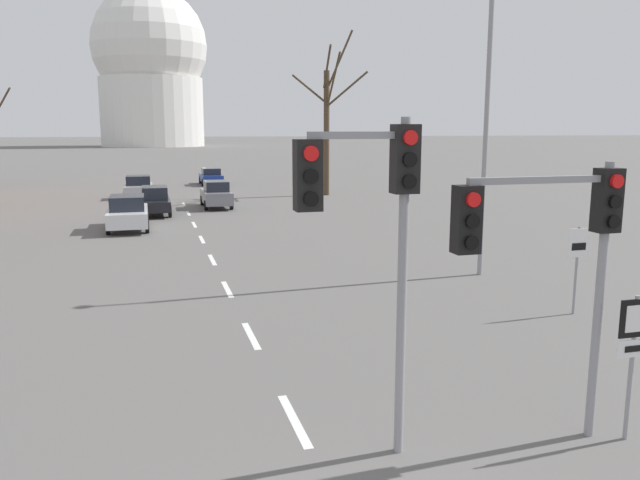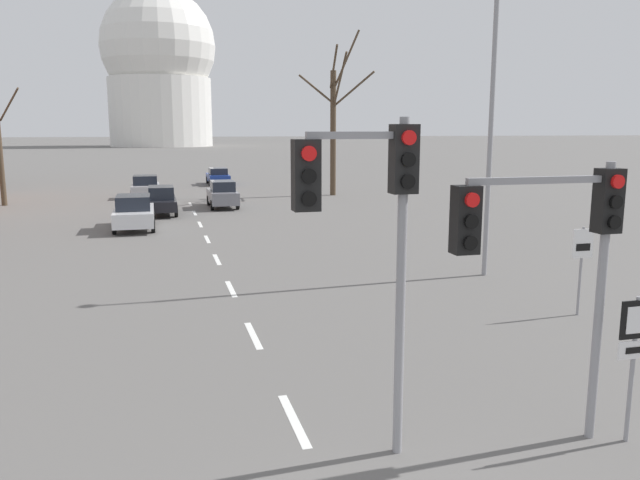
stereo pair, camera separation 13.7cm
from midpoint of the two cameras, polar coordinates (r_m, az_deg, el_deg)
The scene contains 20 objects.
lane_stripe_0 at distance 10.90m, azimuth -2.04°, elevation -16.11°, with size 0.16×2.00×0.01m, color silver.
lane_stripe_1 at distance 15.00m, azimuth -5.86°, elevation -8.66°, with size 0.16×2.00×0.01m, color silver.
lane_stripe_2 at distance 19.28m, azimuth -7.94°, elevation -4.45°, with size 0.16×2.00×0.01m, color silver.
lane_stripe_3 at distance 23.64m, azimuth -9.24°, elevation -1.77°, with size 0.16×2.00×0.01m, color silver.
lane_stripe_4 at distance 28.05m, azimuth -10.14°, elevation 0.07°, with size 0.16×2.00×0.01m, color silver.
lane_stripe_5 at distance 32.48m, azimuth -10.79°, elevation 1.41°, with size 0.16×2.00×0.01m, color silver.
lane_stripe_6 at distance 36.93m, azimuth -11.29°, elevation 2.43°, with size 0.16×2.00×0.01m, color silver.
lane_stripe_7 at distance 41.39m, azimuth -11.68°, elevation 3.23°, with size 0.16×2.00×0.01m, color silver.
traffic_signal_near_right at distance 9.77m, azimuth 21.18°, elevation 0.47°, with size 2.68×0.34×4.35m.
traffic_signal_centre_tall at distance 8.71m, azimuth 5.06°, elevation 3.15°, with size 1.76×0.34×4.99m.
route_sign_post at distance 10.78m, azimuth 27.19°, elevation -8.51°, with size 0.60×0.08×2.34m.
speed_limit_sign at distance 17.51m, azimuth 23.03°, elevation -1.35°, with size 0.60×0.08×2.34m.
street_lamp_right at distance 20.95m, azimuth 14.85°, elevation 12.99°, with size 2.23×0.36×9.98m.
sedan_near_left at distance 39.28m, azimuth -8.81°, elevation 4.17°, with size 1.71×4.26×1.66m.
sedan_near_right at distance 36.70m, azimuth -14.19°, elevation 3.56°, with size 1.69×4.46×1.63m.
sedan_mid_centre at distance 55.67m, azimuth -9.25°, elevation 5.80°, with size 1.83×4.44×1.46m.
sedan_far_left at distance 45.72m, azimuth -15.58°, elevation 4.73°, with size 1.97×4.06×1.61m.
sedan_far_right at distance 31.64m, azimuth -16.52°, elevation 2.45°, with size 1.93×4.56×1.67m.
bare_tree_right_near at distance 45.76m, azimuth 1.41°, elevation 10.78°, with size 4.97×4.44×11.63m.
capitol_dome at distance 184.42m, azimuth -14.48°, elevation 15.00°, with size 31.25×31.25×44.14m.
Camera 2 is at (-2.05, -4.82, 4.82)m, focal length 35.00 mm.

